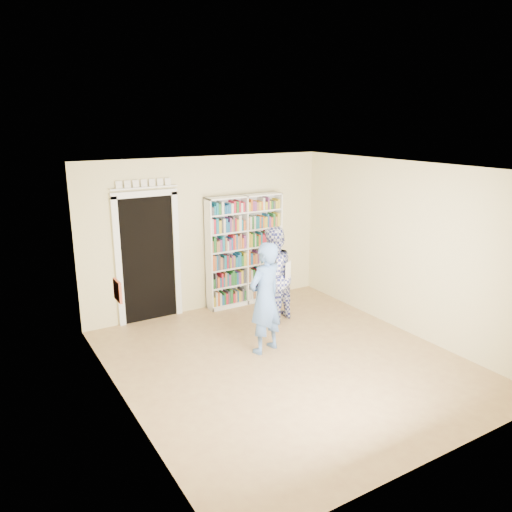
# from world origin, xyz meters

# --- Properties ---
(floor) EXTENTS (5.00, 5.00, 0.00)m
(floor) POSITION_xyz_m (0.00, 0.00, 0.00)
(floor) COLOR #956C48
(floor) RESTS_ON ground
(ceiling) EXTENTS (5.00, 5.00, 0.00)m
(ceiling) POSITION_xyz_m (0.00, 0.00, 2.70)
(ceiling) COLOR white
(ceiling) RESTS_ON wall_back
(wall_back) EXTENTS (4.50, 0.00, 4.50)m
(wall_back) POSITION_xyz_m (0.00, 2.50, 1.35)
(wall_back) COLOR beige
(wall_back) RESTS_ON floor
(wall_left) EXTENTS (0.00, 5.00, 5.00)m
(wall_left) POSITION_xyz_m (-2.25, 0.00, 1.35)
(wall_left) COLOR beige
(wall_left) RESTS_ON floor
(wall_right) EXTENTS (0.00, 5.00, 5.00)m
(wall_right) POSITION_xyz_m (2.25, 0.00, 1.35)
(wall_right) COLOR beige
(wall_right) RESTS_ON floor
(bookshelf) EXTENTS (1.46, 0.27, 2.01)m
(bookshelf) POSITION_xyz_m (0.66, 2.34, 1.01)
(bookshelf) COLOR white
(bookshelf) RESTS_ON floor
(doorway) EXTENTS (1.10, 0.08, 2.43)m
(doorway) POSITION_xyz_m (-1.10, 2.48, 1.18)
(doorway) COLOR black
(doorway) RESTS_ON floor
(wall_art) EXTENTS (0.03, 0.25, 0.25)m
(wall_art) POSITION_xyz_m (-2.23, 0.20, 1.40)
(wall_art) COLOR brown
(wall_art) RESTS_ON wall_left
(man_blue) EXTENTS (0.69, 0.55, 1.65)m
(man_blue) POSITION_xyz_m (-0.07, 0.45, 0.82)
(man_blue) COLOR #4E73AF
(man_blue) RESTS_ON floor
(man_plaid) EXTENTS (0.97, 0.88, 1.63)m
(man_plaid) POSITION_xyz_m (0.62, 1.34, 0.81)
(man_plaid) COLOR navy
(man_plaid) RESTS_ON floor
(paper_sheet) EXTENTS (0.17, 0.11, 0.28)m
(paper_sheet) POSITION_xyz_m (0.76, 1.09, 0.94)
(paper_sheet) COLOR white
(paper_sheet) RESTS_ON man_plaid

